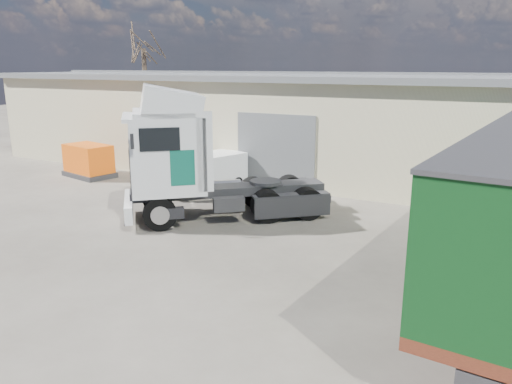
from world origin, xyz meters
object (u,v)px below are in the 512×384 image
at_px(tractor_unit, 193,164).
at_px(orange_skip, 89,163).
at_px(panel_van, 200,173).
at_px(bare_tree, 143,36).

relative_size(tractor_unit, orange_skip, 2.47).
xyz_separation_m(tractor_unit, panel_van, (-2.10, 3.54, -1.27)).
height_order(bare_tree, tractor_unit, bare_tree).
distance_m(bare_tree, panel_van, 19.17).
bearing_deg(panel_van, tractor_unit, -40.66).
distance_m(panel_van, orange_skip, 7.12).
distance_m(bare_tree, orange_skip, 15.27).
bearing_deg(panel_van, bare_tree, 156.02).
relative_size(bare_tree, orange_skip, 3.15).
bearing_deg(orange_skip, panel_van, 12.52).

